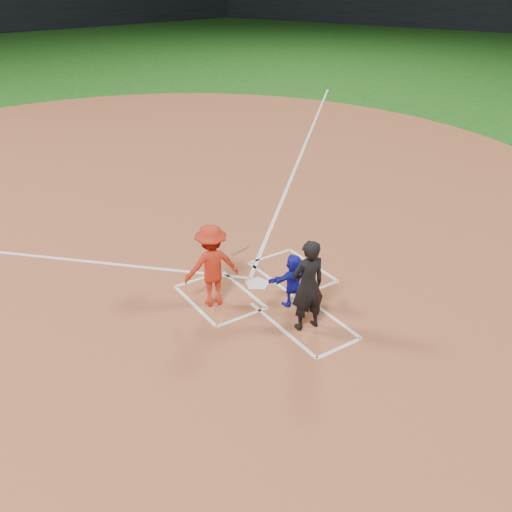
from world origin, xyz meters
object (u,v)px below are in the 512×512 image
batter_at_plate (212,265)px  home_plate (257,284)px  umpire (308,286)px  catcher (293,280)px

batter_at_plate → home_plate: bearing=5.0°
home_plate → batter_at_plate: (-1.20, -0.10, 0.89)m
home_plate → batter_at_plate: bearing=5.0°
home_plate → umpire: bearing=86.9°
catcher → umpire: bearing=75.3°
catcher → umpire: umpire is taller
home_plate → umpire: 2.13m
umpire → batter_at_plate: bearing=-50.3°
home_plate → catcher: size_ratio=0.51×
catcher → umpire: 0.96m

